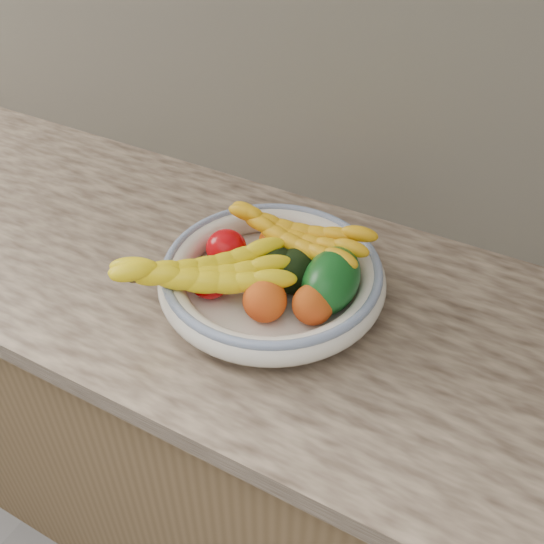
{
  "coord_description": "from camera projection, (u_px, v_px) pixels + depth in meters",
  "views": [
    {
      "loc": [
        0.37,
        0.97,
        1.63
      ],
      "look_at": [
        0.0,
        1.66,
        0.96
      ],
      "focal_mm": 40.0,
      "sensor_mm": 36.0,
      "label": 1
    }
  ],
  "objects": [
    {
      "name": "avocado_center",
      "position": [
        277.0,
        271.0,
        1.03
      ],
      "size": [
        0.08,
        0.11,
        0.07
      ],
      "primitive_type": "ellipsoid",
      "rotation": [
        0.0,
        0.0,
        0.13
      ],
      "color": "black",
      "rests_on": "fruit_bowl"
    },
    {
      "name": "clementine_back_mid",
      "position": [
        280.0,
        256.0,
        1.07
      ],
      "size": [
        0.08,
        0.08,
        0.05
      ],
      "primitive_type": "ellipsoid",
      "rotation": [
        0.0,
        0.0,
        0.39
      ],
      "color": "#FC6305",
      "rests_on": "fruit_bowl"
    },
    {
      "name": "avocado_right",
      "position": [
        296.0,
        269.0,
        1.03
      ],
      "size": [
        0.08,
        0.11,
        0.07
      ],
      "primitive_type": "ellipsoid",
      "rotation": [
        0.0,
        0.0,
        -0.07
      ],
      "color": "black",
      "rests_on": "fruit_bowl"
    },
    {
      "name": "peach_front",
      "position": [
        265.0,
        300.0,
        0.97
      ],
      "size": [
        0.08,
        0.08,
        0.07
      ],
      "primitive_type": "ellipsoid",
      "rotation": [
        0.0,
        0.0,
        -0.15
      ],
      "color": "orange",
      "rests_on": "fruit_bowl"
    },
    {
      "name": "banana_bunch_back",
      "position": [
        296.0,
        239.0,
        1.05
      ],
      "size": [
        0.28,
        0.11,
        0.08
      ],
      "primitive_type": null,
      "rotation": [
        0.0,
        0.0,
        -0.02
      ],
      "color": "yellow",
      "rests_on": "fruit_bowl"
    },
    {
      "name": "green_mango",
      "position": [
        331.0,
        281.0,
        0.99
      ],
      "size": [
        0.13,
        0.15,
        0.12
      ],
      "primitive_type": "ellipsoid",
      "rotation": [
        0.0,
        0.31,
        0.11
      ],
      "color": "#0D4A17",
      "rests_on": "fruit_bowl"
    },
    {
      "name": "clementine_back_left",
      "position": [
        274.0,
        241.0,
        1.11
      ],
      "size": [
        0.07,
        0.07,
        0.05
      ],
      "primitive_type": "ellipsoid",
      "rotation": [
        0.0,
        0.0,
        -0.24
      ],
      "color": "#E95804",
      "rests_on": "fruit_bowl"
    },
    {
      "name": "tomato_near_left",
      "position": [
        210.0,
        280.0,
        1.01
      ],
      "size": [
        0.09,
        0.09,
        0.06
      ],
      "primitive_type": "ellipsoid",
      "rotation": [
        0.0,
        0.0,
        0.4
      ],
      "color": "#C70002",
      "rests_on": "fruit_bowl"
    },
    {
      "name": "tomato_left",
      "position": [
        226.0,
        248.0,
        1.08
      ],
      "size": [
        0.09,
        0.09,
        0.07
      ],
      "primitive_type": "ellipsoid",
      "rotation": [
        0.0,
        0.0,
        0.19
      ],
      "color": "red",
      "rests_on": "fruit_bowl"
    },
    {
      "name": "kitchen_counter",
      "position": [
        277.0,
        432.0,
        1.37
      ],
      "size": [
        2.44,
        0.66,
        1.4
      ],
      "color": "brown",
      "rests_on": "ground"
    },
    {
      "name": "peach_right",
      "position": [
        313.0,
        304.0,
        0.96
      ],
      "size": [
        0.08,
        0.08,
        0.07
      ],
      "primitive_type": "ellipsoid",
      "rotation": [
        0.0,
        0.0,
        0.23
      ],
      "color": "orange",
      "rests_on": "fruit_bowl"
    },
    {
      "name": "fruit_bowl",
      "position": [
        272.0,
        277.0,
        1.04
      ],
      "size": [
        0.39,
        0.39,
        0.08
      ],
      "color": "silver",
      "rests_on": "kitchen_counter"
    },
    {
      "name": "banana_bunch_front",
      "position": [
        204.0,
        277.0,
        0.99
      ],
      "size": [
        0.32,
        0.29,
        0.09
      ],
      "primitive_type": null,
      "rotation": [
        0.0,
        0.0,
        0.69
      ],
      "color": "yellow",
      "rests_on": "fruit_bowl"
    },
    {
      "name": "clementine_back_right",
      "position": [
        311.0,
        247.0,
        1.09
      ],
      "size": [
        0.05,
        0.05,
        0.05
      ],
      "primitive_type": "ellipsoid",
      "rotation": [
        0.0,
        0.0,
        0.0
      ],
      "color": "orange",
      "rests_on": "fruit_bowl"
    }
  ]
}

